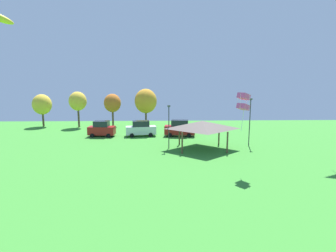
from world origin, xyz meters
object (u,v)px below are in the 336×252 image
treeline_tree_3 (146,101)px  treeline_tree_0 (42,105)px  light_post_1 (169,124)px  treeline_tree_2 (112,103)px  parked_car_second_from_left (141,129)px  treeline_tree_1 (78,101)px  park_pavilion (202,125)px  parked_car_leftmost (102,129)px  light_post_0 (250,119)px  parked_car_third_from_left (180,128)px  kite_flying_2 (243,102)px

treeline_tree_3 → treeline_tree_0: bearing=-178.1°
light_post_1 → treeline_tree_0: treeline_tree_0 is taller
treeline_tree_2 → treeline_tree_3: size_ratio=0.87×
parked_car_second_from_left → treeline_tree_1: (-12.38, 8.79, 3.70)m
parked_car_second_from_left → treeline_tree_3: bearing=81.3°
parked_car_second_from_left → light_post_1: size_ratio=0.88×
park_pavilion → treeline_tree_0: treeline_tree_0 is taller
parked_car_leftmost → light_post_0: (21.06, -6.69, 2.36)m
parked_car_third_from_left → light_post_0: light_post_0 is taller
parked_car_leftmost → parked_car_second_from_left: size_ratio=0.86×
parked_car_leftmost → treeline_tree_1: size_ratio=0.62×
parked_car_leftmost → parked_car_third_from_left: parked_car_third_from_left is taller
parked_car_third_from_left → park_pavilion: bearing=-68.1°
park_pavilion → light_post_0: size_ratio=1.10×
kite_flying_2 → parked_car_second_from_left: kite_flying_2 is taller
treeline_tree_2 → treeline_tree_3: 6.46m
treeline_tree_1 → treeline_tree_2: (6.18, 1.47, -0.46)m
treeline_tree_2 → treeline_tree_3: (6.44, 0.38, 0.36)m
park_pavilion → parked_car_second_from_left: bearing=135.0°
light_post_1 → treeline_tree_0: (-23.71, 18.02, 1.06)m
park_pavilion → treeline_tree_1: treeline_tree_1 is taller
parked_car_leftmost → light_post_0: size_ratio=0.66×
treeline_tree_3 → kite_flying_2: bearing=-69.2°
treeline_tree_1 → kite_flying_2: bearing=-48.0°
light_post_0 → park_pavilion: bearing=-166.8°
parked_car_second_from_left → treeline_tree_3: (0.24, 10.64, 3.60)m
parked_car_second_from_left → treeline_tree_2: treeline_tree_2 is taller
treeline_tree_0 → treeline_tree_1: size_ratio=0.92×
treeline_tree_0 → treeline_tree_1: treeline_tree_1 is taller
parked_car_leftmost → treeline_tree_2: (-0.07, 10.38, 3.23)m
kite_flying_2 → parked_car_third_from_left: kite_flying_2 is taller
treeline_tree_3 → parked_car_second_from_left: bearing=-91.3°
kite_flying_2 → parked_car_third_from_left: 18.08m
treeline_tree_1 → treeline_tree_2: treeline_tree_1 is taller
parked_car_third_from_left → light_post_0: bearing=-30.1°
treeline_tree_2 → treeline_tree_3: treeline_tree_3 is taller
kite_flying_2 → treeline_tree_1: bearing=132.0°
parked_car_second_from_left → treeline_tree_0: bearing=145.6°
parked_car_second_from_left → park_pavilion: (8.35, -8.35, 1.88)m
parked_car_leftmost → parked_car_second_from_left: (6.12, 0.12, -0.01)m
kite_flying_2 → treeline_tree_1: 34.59m
park_pavilion → treeline_tree_2: bearing=128.0°
park_pavilion → light_post_0: (6.59, 1.54, 0.49)m
kite_flying_2 → light_post_1: kite_flying_2 is taller
parked_car_leftmost → treeline_tree_3: (6.37, 10.76, 3.59)m
parked_car_second_from_left → treeline_tree_0: treeline_tree_0 is taller
parked_car_third_from_left → light_post_1: light_post_1 is taller
parked_car_third_from_left → treeline_tree_0: (-25.68, 10.21, 2.97)m
parked_car_third_from_left → treeline_tree_0: 27.80m
kite_flying_2 → light_post_1: 11.54m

